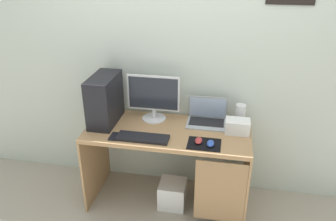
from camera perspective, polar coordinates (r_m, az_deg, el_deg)
name	(u,v)px	position (r m, az deg, el deg)	size (l,w,h in m)	color
ground_plane	(168,199)	(3.28, 0.00, -14.76)	(8.00, 8.00, 0.00)	#9E9384
wall_back	(176,54)	(2.96, 1.31, 9.48)	(4.00, 0.05, 2.60)	beige
desk	(170,146)	(2.92, 0.31, -6.06)	(1.39, 0.62, 0.74)	#A37A51
pc_tower	(105,100)	(2.94, -10.66, 1.83)	(0.20, 0.42, 0.42)	black
monitor	(153,98)	(2.94, -2.48, 2.17)	(0.46, 0.21, 0.41)	silver
laptop	(207,118)	(2.97, 6.59, -1.26)	(0.34, 0.24, 0.23)	#9EA3A8
speaker	(240,114)	(2.97, 12.12, -0.66)	(0.09, 0.09, 0.18)	silver
projector	(237,126)	(2.84, 11.67, -2.64)	(0.20, 0.14, 0.11)	white
keyboard	(143,138)	(2.72, -4.27, -4.61)	(0.42, 0.14, 0.02)	black
mousepad	(204,144)	(2.66, 6.13, -5.65)	(0.26, 0.20, 0.01)	black
mouse_left	(199,141)	(2.66, 5.20, -5.10)	(0.06, 0.10, 0.03)	#B23333
mouse_right	(211,143)	(2.64, 7.21, -5.55)	(0.06, 0.10, 0.03)	#2D51B2
cell_phone	(114,136)	(2.78, -9.07, -4.35)	(0.07, 0.13, 0.01)	black
subwoofer	(173,194)	(3.15, 0.78, -13.89)	(0.24, 0.24, 0.24)	white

